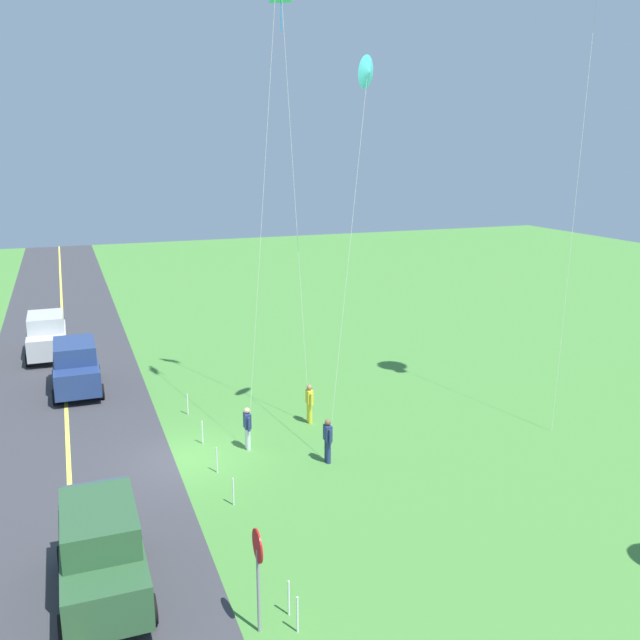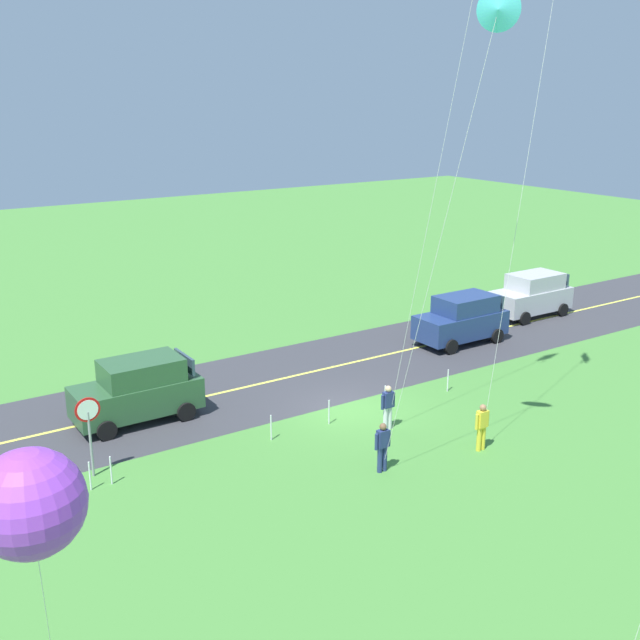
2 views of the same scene
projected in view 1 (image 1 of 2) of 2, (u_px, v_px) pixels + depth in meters
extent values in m
cube|color=#478438|center=(189.00, 460.00, 24.09)|extent=(120.00, 120.00, 0.10)
cube|color=#38383D|center=(69.00, 478.00, 22.71)|extent=(120.00, 7.00, 0.00)
cube|color=#E5E04C|center=(69.00, 478.00, 22.71)|extent=(120.00, 0.16, 0.00)
cube|color=#2D5633|center=(103.00, 563.00, 16.51)|extent=(4.40, 1.90, 1.10)
cube|color=#2D5633|center=(99.00, 523.00, 16.51)|extent=(2.73, 1.75, 0.80)
cube|color=#334756|center=(102.00, 546.00, 15.52)|extent=(0.10, 1.61, 0.64)
cube|color=#334756|center=(95.00, 492.00, 17.98)|extent=(0.10, 1.61, 0.60)
cylinder|color=black|center=(152.00, 610.00, 15.67)|extent=(0.68, 0.22, 0.68)
cylinder|color=black|center=(64.00, 630.00, 15.02)|extent=(0.68, 0.22, 0.68)
cylinder|color=black|center=(138.00, 544.00, 18.27)|extent=(0.68, 0.22, 0.68)
cylinder|color=black|center=(62.00, 559.00, 17.62)|extent=(0.68, 0.22, 0.68)
cube|color=navy|center=(76.00, 372.00, 30.66)|extent=(4.40, 1.90, 1.10)
cube|color=navy|center=(75.00, 351.00, 30.66)|extent=(2.73, 1.75, 0.80)
cube|color=#334756|center=(75.00, 357.00, 29.67)|extent=(0.10, 1.62, 0.64)
cube|color=#334756|center=(74.00, 341.00, 32.13)|extent=(0.10, 1.62, 0.60)
cylinder|color=black|center=(101.00, 392.00, 29.82)|extent=(0.68, 0.22, 0.68)
cylinder|color=black|center=(55.00, 397.00, 29.17)|extent=(0.68, 0.22, 0.68)
cylinder|color=black|center=(98.00, 372.00, 32.42)|extent=(0.68, 0.22, 0.68)
cylinder|color=black|center=(55.00, 377.00, 31.77)|extent=(0.68, 0.22, 0.68)
cube|color=#B7B7BC|center=(47.00, 340.00, 35.80)|extent=(4.40, 1.90, 1.10)
cube|color=#B7B7BC|center=(46.00, 322.00, 35.79)|extent=(2.73, 1.75, 0.80)
cube|color=#334756|center=(45.00, 327.00, 34.81)|extent=(0.10, 1.62, 0.64)
cube|color=#334756|center=(46.00, 315.00, 37.26)|extent=(0.10, 1.62, 0.60)
cylinder|color=black|center=(68.00, 356.00, 34.96)|extent=(0.68, 0.22, 0.68)
cylinder|color=black|center=(28.00, 360.00, 34.31)|extent=(0.68, 0.22, 0.68)
cylinder|color=black|center=(67.00, 342.00, 37.55)|extent=(0.68, 0.22, 0.68)
cylinder|color=black|center=(30.00, 345.00, 36.90)|extent=(0.68, 0.22, 0.68)
cylinder|color=gray|center=(259.00, 591.00, 15.21)|extent=(0.08, 0.08, 2.10)
cylinder|color=red|center=(257.00, 546.00, 14.94)|extent=(0.76, 0.04, 0.76)
cylinder|color=white|center=(259.00, 546.00, 14.95)|extent=(0.62, 0.01, 0.62)
cylinder|color=yellow|center=(309.00, 412.00, 27.28)|extent=(0.16, 0.16, 0.82)
cylinder|color=yellow|center=(310.00, 414.00, 27.12)|extent=(0.16, 0.16, 0.82)
cube|color=yellow|center=(309.00, 397.00, 27.03)|extent=(0.36, 0.22, 0.56)
cylinder|color=yellow|center=(307.00, 396.00, 27.26)|extent=(0.10, 0.10, 0.52)
cylinder|color=yellow|center=(311.00, 400.00, 26.83)|extent=(0.10, 0.10, 0.52)
sphere|color=#9E704C|center=(309.00, 387.00, 26.94)|extent=(0.22, 0.22, 0.22)
cylinder|color=silver|center=(247.00, 437.00, 24.89)|extent=(0.16, 0.16, 0.82)
cylinder|color=silver|center=(248.00, 439.00, 24.72)|extent=(0.16, 0.16, 0.82)
cube|color=navy|center=(247.00, 421.00, 24.64)|extent=(0.36, 0.22, 0.56)
cylinder|color=navy|center=(246.00, 420.00, 24.87)|extent=(0.10, 0.10, 0.52)
cylinder|color=navy|center=(249.00, 424.00, 24.43)|extent=(0.10, 0.10, 0.52)
sphere|color=#D8AD84|center=(247.00, 411.00, 24.54)|extent=(0.22, 0.22, 0.22)
cylinder|color=navy|center=(327.00, 450.00, 23.83)|extent=(0.16, 0.16, 0.82)
cylinder|color=navy|center=(329.00, 452.00, 23.66)|extent=(0.16, 0.16, 0.82)
cube|color=navy|center=(328.00, 433.00, 23.58)|extent=(0.36, 0.22, 0.56)
cylinder|color=navy|center=(325.00, 432.00, 23.81)|extent=(0.10, 0.10, 0.52)
cylinder|color=navy|center=(330.00, 437.00, 23.37)|extent=(0.10, 0.10, 0.52)
sphere|color=brown|center=(328.00, 422.00, 23.48)|extent=(0.22, 0.22, 0.22)
cylinder|color=silver|center=(296.00, 212.00, 26.33)|extent=(2.37, 0.23, 16.56)
cylinder|color=#2D8CE5|center=(281.00, 11.00, 25.58)|extent=(0.04, 0.04, 1.40)
cylinder|color=silver|center=(263.00, 197.00, 23.93)|extent=(1.89, 2.08, 17.98)
cylinder|color=silver|center=(347.00, 271.00, 23.36)|extent=(1.68, 2.07, 13.15)
cone|color=#4CD8D8|center=(368.00, 72.00, 22.88)|extent=(0.91, 1.03, 1.11)
cylinder|color=silver|center=(574.00, 212.00, 25.48)|extent=(1.65, 1.73, 16.67)
cylinder|color=silver|center=(188.00, 404.00, 28.04)|extent=(0.05, 0.05, 0.90)
cylinder|color=silver|center=(202.00, 432.00, 25.23)|extent=(0.05, 0.05, 0.90)
cylinder|color=silver|center=(217.00, 460.00, 22.97)|extent=(0.05, 0.05, 0.90)
cylinder|color=silver|center=(233.00, 492.00, 20.86)|extent=(0.05, 0.05, 0.90)
cylinder|color=silver|center=(297.00, 615.00, 15.34)|extent=(0.05, 0.05, 0.90)
cylinder|color=silver|center=(289.00, 598.00, 15.90)|extent=(0.05, 0.05, 0.90)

